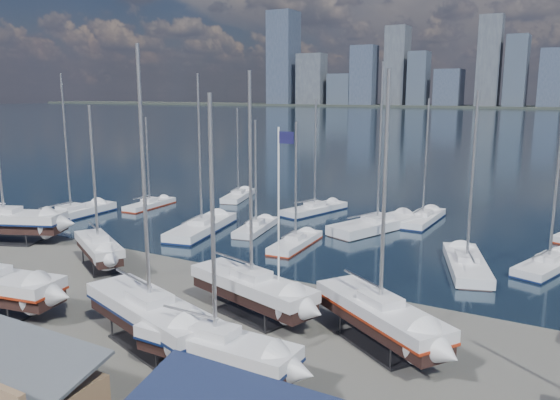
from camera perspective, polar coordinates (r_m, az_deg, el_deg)
The scene contains 23 objects.
ground at distance 38.59m, azimuth -10.12°, elevation -11.80°, with size 1400.00×1400.00×0.00m, color #605E59.
water at distance 338.25m, azimuth 25.90°, elevation 7.45°, with size 1400.00×600.00×0.40m, color #1A2C3D.
skyline at distance 592.18m, azimuth 27.26°, elevation 12.25°, with size 639.14×43.80×107.69m.
sailboat_cradle_0 at distance 61.77m, azimuth -26.82°, elevation -1.94°, with size 12.48×7.81×19.31m.
sailboat_cradle_2 at distance 49.51m, azimuth -18.44°, elevation -4.63°, with size 8.52×6.22×13.96m.
sailboat_cradle_3 at distance 33.75m, azimuth -13.40°, elevation -11.42°, with size 11.34×6.30×17.54m.
sailboat_cradle_4 at distance 37.18m, azimuth -2.98°, elevation -9.07°, with size 10.39×5.46×16.31m.
sailboat_cradle_5 at distance 29.41m, azimuth -6.73°, elevation -14.97°, with size 9.22×2.68×14.94m.
sailboat_cradle_6 at distance 33.42m, azimuth 10.41°, elevation -11.66°, with size 9.94×7.87×16.22m.
sailboat_moored_0 at distance 70.96m, azimuth -20.97°, elevation -1.51°, with size 3.85×12.13×17.94m.
sailboat_moored_1 at distance 74.31m, azimuth -13.44°, elevation -0.53°, with size 2.81×8.44×12.43m.
sailboat_moored_2 at distance 78.32m, azimuth -4.36°, elevation 0.34°, with size 4.88×9.27×13.48m.
sailboat_moored_3 at distance 60.10m, azimuth -8.16°, elevation -3.07°, with size 5.63×12.28×17.72m.
sailboat_moored_4 at distance 60.00m, azimuth -2.50°, elevation -2.97°, with size 3.92×8.70×12.70m.
sailboat_moored_5 at distance 69.10m, azimuth 3.64°, elevation -1.12°, with size 5.33×10.33×14.87m.
sailboat_moored_6 at distance 54.00m, azimuth 1.64°, elevation -4.59°, with size 3.01×8.72×12.81m.
sailboat_moored_7 at distance 61.38m, azimuth 10.12°, elevation -2.81°, with size 7.81×13.01×19.01m.
sailboat_moored_8 at distance 66.04m, azimuth 14.69°, elevation -2.04°, with size 3.02×10.10×15.02m.
sailboat_moored_9 at distance 49.69m, azimuth 18.88°, elevation -6.58°, with size 6.12×10.89×15.86m.
sailboat_moored_10 at distance 52.52m, azimuth 26.25°, elevation -6.22°, with size 5.40×9.72×14.00m.
car_b at distance 32.73m, azimuth -24.64°, elevation -15.78°, with size 1.40×4.02×1.33m, color gray.
car_c at distance 31.17m, azimuth -23.87°, elevation -17.12°, with size 2.17×4.70×1.31m, color gray.
flagpole at distance 34.86m, azimuth -0.01°, elevation -1.24°, with size 1.13×0.12×12.85m.
Camera 1 is at (23.04, -37.12, 14.91)m, focal length 35.00 mm.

